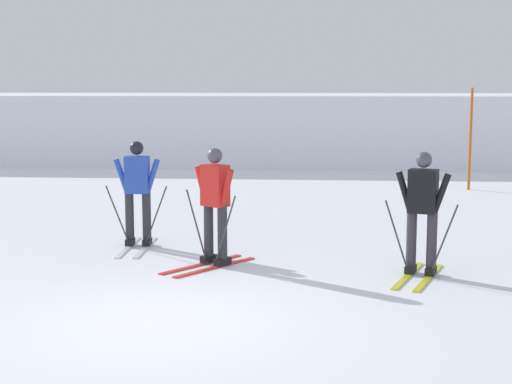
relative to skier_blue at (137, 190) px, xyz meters
The scene contains 6 objects.
ground_plane 4.23m from the skier_blue, 72.65° to the right, with size 120.00×120.00×0.00m, color white.
far_snow_ridge 15.78m from the skier_blue, 85.53° to the left, with size 80.00×8.78×2.25m, color white.
skier_blue is the anchor object (origin of this frame).
skier_black 4.60m from the skier_blue, 20.25° to the right, with size 0.95×1.63×1.71m.
skier_red 1.86m from the skier_blue, 40.58° to the right, with size 1.26×1.50×1.71m.
trail_marker_pole 9.91m from the skier_blue, 47.39° to the left, with size 0.07×0.07×2.53m, color #C65614.
Camera 1 is at (1.60, -8.14, 2.61)m, focal length 53.88 mm.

